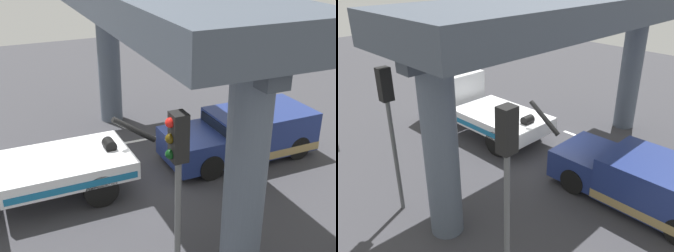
# 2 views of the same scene
# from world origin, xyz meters

# --- Properties ---
(ground_plane) EXTENTS (60.00, 40.00, 0.10)m
(ground_plane) POSITION_xyz_m (0.00, 0.00, -0.05)
(ground_plane) COLOR #38383D
(lane_stripe_west) EXTENTS (2.60, 0.16, 0.01)m
(lane_stripe_west) POSITION_xyz_m (-6.00, -2.53, 0.00)
(lane_stripe_west) COLOR silver
(lane_stripe_west) RESTS_ON ground
(lane_stripe_mid) EXTENTS (2.60, 0.16, 0.01)m
(lane_stripe_mid) POSITION_xyz_m (0.00, -2.53, 0.00)
(lane_stripe_mid) COLOR silver
(lane_stripe_mid) RESTS_ON ground
(towed_van_green) EXTENTS (5.22, 2.27, 1.58)m
(towed_van_green) POSITION_xyz_m (-3.50, -0.00, 0.78)
(towed_van_green) COLOR navy
(towed_van_green) RESTS_ON ground
(overpass_structure) EXTENTS (3.60, 11.88, 5.89)m
(overpass_structure) POSITION_xyz_m (-0.23, 0.00, 4.94)
(overpass_structure) COLOR #4C5666
(overpass_structure) RESTS_ON ground
(traffic_light_far) EXTENTS (0.39, 0.32, 4.40)m
(traffic_light_far) POSITION_xyz_m (1.52, 5.35, 3.21)
(traffic_light_far) COLOR #515456
(traffic_light_far) RESTS_ON ground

